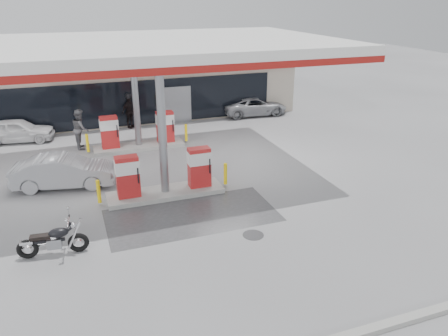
# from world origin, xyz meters

# --- Properties ---
(ground) EXTENTS (90.00, 90.00, 0.00)m
(ground) POSITION_xyz_m (0.00, 0.00, 0.00)
(ground) COLOR gray
(ground) RESTS_ON ground
(wet_patch) EXTENTS (6.00, 3.00, 0.00)m
(wet_patch) POSITION_xyz_m (0.50, 0.00, 0.00)
(wet_patch) COLOR #4C4C4F
(wet_patch) RESTS_ON ground
(drain_cover) EXTENTS (0.70, 0.70, 0.01)m
(drain_cover) POSITION_xyz_m (2.00, -2.00, 0.00)
(drain_cover) COLOR #38383A
(drain_cover) RESTS_ON ground
(store_building) EXTENTS (22.00, 8.22, 4.00)m
(store_building) POSITION_xyz_m (0.01, 15.94, 2.01)
(store_building) COLOR beige
(store_building) RESTS_ON ground
(canopy) EXTENTS (16.00, 10.02, 5.51)m
(canopy) POSITION_xyz_m (0.00, 5.00, 5.27)
(canopy) COLOR silver
(canopy) RESTS_ON ground
(pump_island_near) EXTENTS (5.14, 1.30, 1.78)m
(pump_island_near) POSITION_xyz_m (0.00, 2.00, 0.71)
(pump_island_near) COLOR #9E9E99
(pump_island_near) RESTS_ON ground
(pump_island_far) EXTENTS (5.14, 1.30, 1.78)m
(pump_island_far) POSITION_xyz_m (0.00, 8.00, 0.71)
(pump_island_far) COLOR #9E9E99
(pump_island_far) RESTS_ON ground
(parked_motorcycle) EXTENTS (2.08, 0.80, 1.07)m
(parked_motorcycle) POSITION_xyz_m (-4.07, -1.00, 0.47)
(parked_motorcycle) COLOR black
(parked_motorcycle) RESTS_ON ground
(sedan_white) EXTENTS (3.85, 2.02, 1.25)m
(sedan_white) POSITION_xyz_m (-5.84, 11.20, 0.62)
(sedan_white) COLOR silver
(sedan_white) RESTS_ON ground
(attendant) EXTENTS (0.79, 1.00, 2.01)m
(attendant) POSITION_xyz_m (-2.71, 9.00, 1.01)
(attendant) COLOR #515155
(attendant) RESTS_ON ground
(hatchback_silver) EXTENTS (4.23, 2.15, 1.33)m
(hatchback_silver) POSITION_xyz_m (-3.65, 4.20, 0.66)
(hatchback_silver) COLOR #9E9FA5
(hatchback_silver) RESTS_ON ground
(parked_car_right) EXTENTS (4.28, 2.14, 1.17)m
(parked_car_right) POSITION_xyz_m (8.18, 12.00, 0.58)
(parked_car_right) COLOR #A5A8AD
(parked_car_right) RESTS_ON ground
(biker_walking) EXTENTS (1.19, 1.07, 1.94)m
(biker_walking) POSITION_xyz_m (0.15, 11.80, 0.97)
(biker_walking) COLOR black
(biker_walking) RESTS_ON ground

